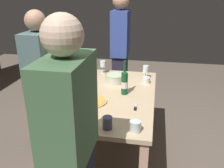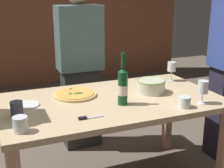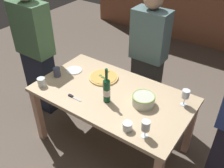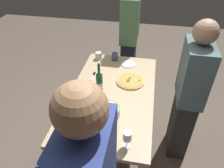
% 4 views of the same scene
% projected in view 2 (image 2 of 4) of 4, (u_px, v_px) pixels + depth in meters
% --- Properties ---
extents(dining_table, '(1.60, 0.90, 0.75)m').
position_uv_depth(dining_table, '(112.00, 111.00, 2.30)').
color(dining_table, '#CBAF87').
rests_on(dining_table, ground).
extents(pizza, '(0.33, 0.33, 0.03)m').
position_uv_depth(pizza, '(75.00, 94.00, 2.34)').
color(pizza, '#E1BC71').
rests_on(pizza, dining_table).
extents(serving_bowl, '(0.22, 0.22, 0.10)m').
position_uv_depth(serving_bowl, '(151.00, 85.00, 2.40)').
color(serving_bowl, beige).
rests_on(serving_bowl, dining_table).
extents(wine_bottle, '(0.07, 0.07, 0.37)m').
position_uv_depth(wine_bottle, '(123.00, 86.00, 2.13)').
color(wine_bottle, '#114826').
rests_on(wine_bottle, dining_table).
extents(wine_glass_near_pizza, '(0.07, 0.07, 0.17)m').
position_uv_depth(wine_glass_near_pizza, '(203.00, 88.00, 2.15)').
color(wine_glass_near_pizza, white).
rests_on(wine_glass_near_pizza, dining_table).
extents(wine_glass_by_bottle, '(0.07, 0.07, 0.17)m').
position_uv_depth(wine_glass_by_bottle, '(172.00, 68.00, 2.69)').
color(wine_glass_by_bottle, white).
rests_on(wine_glass_by_bottle, dining_table).
extents(cup_amber, '(0.08, 0.08, 0.10)m').
position_uv_depth(cup_amber, '(17.00, 109.00, 1.93)').
color(cup_amber, '#43465E').
rests_on(cup_amber, dining_table).
extents(cup_ceramic, '(0.09, 0.09, 0.09)m').
position_uv_depth(cup_ceramic, '(20.00, 124.00, 1.73)').
color(cup_ceramic, white).
rests_on(cup_ceramic, dining_table).
extents(cup_spare, '(0.09, 0.09, 0.08)m').
position_uv_depth(cup_spare, '(184.00, 102.00, 2.10)').
color(cup_spare, white).
rests_on(cup_spare, dining_table).
extents(side_plate, '(0.19, 0.19, 0.01)m').
position_uv_depth(side_plate, '(26.00, 105.00, 2.14)').
color(side_plate, white).
rests_on(side_plate, dining_table).
extents(pizza_knife, '(0.16, 0.02, 0.02)m').
position_uv_depth(pizza_knife, '(88.00, 118.00, 1.92)').
color(pizza_knife, silver).
rests_on(pizza_knife, dining_table).
extents(person_guest_right, '(0.42, 0.24, 1.61)m').
position_uv_depth(person_guest_right, '(80.00, 67.00, 2.94)').
color(person_guest_right, '#2E2F2D').
rests_on(person_guest_right, ground).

